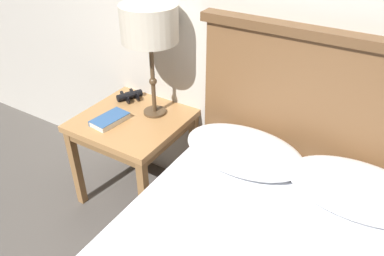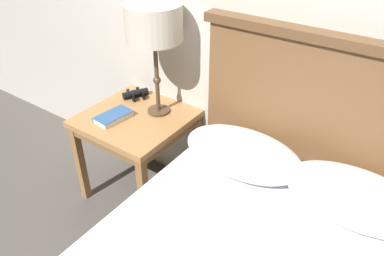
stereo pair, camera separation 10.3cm
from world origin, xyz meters
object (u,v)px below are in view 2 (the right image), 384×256
Objects in this scene: table_lamp at (154,25)px; book_on_nightstand at (113,117)px; binoculars_pair at (136,94)px; nightstand at (137,126)px.

table_lamp reaches higher than book_on_nightstand.
table_lamp is 2.84× the size of book_on_nightstand.
table_lamp is 0.55m from binoculars_pair.
binoculars_pair is (-0.15, 0.17, 0.10)m from nightstand.
table_lamp reaches higher than binoculars_pair.
table_lamp is 0.56m from book_on_nightstand.
table_lamp is at bearing 53.22° from nightstand.
nightstand is 0.25m from binoculars_pair.
nightstand is at bearing -126.78° from table_lamp.
table_lamp is at bearing -14.10° from binoculars_pair.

